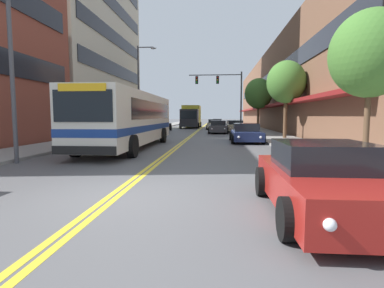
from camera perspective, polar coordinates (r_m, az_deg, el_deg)
name	(u,v)px	position (r m, az deg, el deg)	size (l,w,h in m)	color
ground_plane	(201,128)	(43.58, 1.73, 3.02)	(240.00, 240.00, 0.00)	#565659
sidewalk_left	(153,128)	(44.51, -7.40, 3.12)	(3.13, 106.00, 0.13)	gray
sidewalk_right	(250,128)	(43.77, 11.02, 3.02)	(3.13, 106.00, 0.13)	gray
centre_line	(201,128)	(43.58, 1.73, 3.03)	(0.34, 106.00, 0.01)	yellow
storefront_row_right	(293,91)	(44.87, 18.62, 9.52)	(9.10, 68.00, 10.50)	brown
city_bus	(131,117)	(17.39, -11.58, 4.99)	(2.85, 12.04, 3.02)	silver
car_charcoal_parked_left_mid	(161,126)	(35.73, -5.94, 3.51)	(2.09, 4.91, 1.39)	#232328
car_silver_parked_left_far	(149,128)	(29.60, -8.25, 3.03)	(2.02, 4.45, 1.30)	#B7B7BC
car_red_parked_right_foreground	(325,181)	(6.02, 23.95, -6.50)	(2.12, 4.14, 1.32)	maroon
car_slate_blue_parked_right_mid	(232,125)	(40.45, 7.72, 3.60)	(2.09, 4.88, 1.19)	#475675
car_navy_parked_right_far	(246,133)	(20.91, 10.27, 2.00)	(2.16, 4.60, 1.29)	#19234C
car_beige_parked_right_end	(235,126)	(34.17, 8.24, 3.35)	(2.15, 4.72, 1.30)	#BCAD89
car_dark_grey_moving_lead	(218,127)	(31.28, 5.01, 3.20)	(2.02, 4.29, 1.32)	#38383D
car_champagne_moving_second	(215,125)	(40.50, 4.31, 3.72)	(2.15, 4.16, 1.33)	beige
car_white_moving_third	(217,122)	(56.32, 4.84, 4.14)	(2.08, 4.34, 1.24)	white
box_truck	(191,116)	(45.38, -0.17, 5.27)	(2.83, 7.73, 3.35)	#232328
traffic_signal_mast	(224,89)	(37.01, 6.08, 10.39)	(6.43, 0.38, 7.08)	#47474C
street_lamp_left_near	(17,34)	(13.31, -30.43, 17.59)	(2.05, 0.28, 8.11)	#47474C
street_lamp_left_far	(141,83)	(29.91, -9.74, 11.35)	(1.88, 0.28, 8.47)	#47474C
street_tree_right_near	(370,54)	(11.99, 30.85, 14.49)	(2.64, 2.64, 5.19)	brown
street_tree_right_mid	(286,82)	(24.01, 17.50, 11.16)	(2.88, 2.88, 5.79)	brown
street_tree_right_far	(259,94)	(36.26, 12.56, 9.35)	(3.21, 3.21, 6.03)	brown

